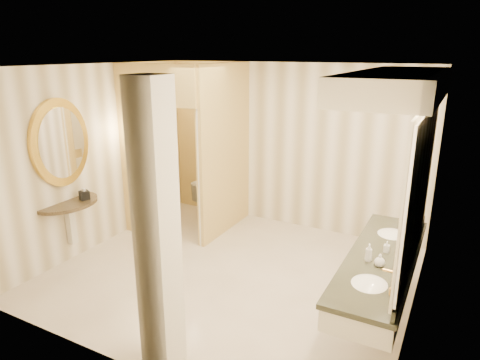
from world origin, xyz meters
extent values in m
plane|color=#F0E2CF|center=(0.00, 0.00, 0.00)|extent=(4.50, 4.50, 0.00)
plane|color=silver|center=(0.00, 0.00, 2.70)|extent=(4.50, 4.50, 0.00)
cube|color=white|center=(0.00, 2.00, 1.35)|extent=(4.50, 0.02, 2.70)
cube|color=white|center=(0.00, -2.00, 1.35)|extent=(4.50, 0.02, 2.70)
cube|color=white|center=(-2.25, 0.00, 1.35)|extent=(0.02, 4.00, 2.70)
cube|color=white|center=(2.25, 0.00, 1.35)|extent=(0.02, 4.00, 2.70)
cube|color=#F5D480|center=(-0.80, 1.25, 1.35)|extent=(0.10, 1.50, 2.70)
cube|color=#F5D480|center=(-1.93, 0.50, 1.35)|extent=(0.65, 0.10, 2.70)
cube|color=#F5D480|center=(-1.20, 0.50, 2.40)|extent=(0.80, 0.10, 0.60)
cube|color=silver|center=(-0.84, 0.90, 1.05)|extent=(0.12, 0.80, 2.10)
cylinder|color=gold|center=(-1.93, 0.43, 1.55)|extent=(0.03, 0.03, 0.30)
cone|color=silver|center=(-1.93, 0.43, 1.75)|extent=(0.14, 0.14, 0.14)
cube|color=silver|center=(1.95, -0.34, 0.73)|extent=(0.60, 2.25, 0.24)
cube|color=black|center=(1.95, -0.34, 0.85)|extent=(0.64, 2.29, 0.05)
cube|color=black|center=(2.23, -0.34, 0.92)|extent=(0.03, 2.25, 0.10)
ellipsoid|color=white|center=(1.95, -0.95, 0.83)|extent=(0.40, 0.44, 0.15)
cylinder|color=gold|center=(2.15, -0.95, 0.96)|extent=(0.03, 0.03, 0.22)
ellipsoid|color=white|center=(1.95, 0.27, 0.83)|extent=(0.40, 0.44, 0.15)
cylinder|color=gold|center=(2.15, 0.27, 0.96)|extent=(0.03, 0.03, 0.22)
cube|color=white|center=(2.23, -0.34, 1.70)|extent=(0.03, 2.25, 1.40)
cube|color=silver|center=(1.95, -0.34, 2.59)|extent=(0.75, 2.45, 0.22)
cylinder|color=black|center=(-2.23, -0.69, 0.85)|extent=(0.91, 0.91, 0.05)
cube|color=silver|center=(-2.19, -0.69, 0.55)|extent=(0.10, 0.10, 0.60)
cylinder|color=gold|center=(-2.21, -0.69, 1.70)|extent=(0.07, 0.91, 0.91)
cylinder|color=white|center=(-2.17, -0.69, 1.70)|extent=(0.02, 0.73, 0.73)
cube|color=silver|center=(0.27, -1.80, 1.35)|extent=(0.30, 0.30, 2.70)
cube|color=black|center=(-2.06, -0.52, 0.94)|extent=(0.16, 0.16, 0.12)
imported|color=white|center=(-1.13, 1.49, 0.38)|extent=(0.65, 0.84, 0.75)
imported|color=beige|center=(1.97, -0.23, 0.94)|extent=(0.06, 0.06, 0.12)
imported|color=silver|center=(1.97, -0.58, 0.94)|extent=(0.11, 0.11, 0.13)
imported|color=#C6B28C|center=(1.85, -0.52, 0.97)|extent=(0.09, 0.09, 0.18)
camera|label=1|loc=(2.51, -4.49, 2.88)|focal=32.00mm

